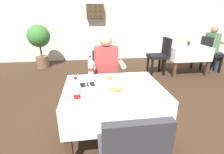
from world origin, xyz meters
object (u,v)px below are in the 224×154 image
at_px(plate_far_diner, 110,78).
at_px(main_dining_table, 113,99).
at_px(background_chair_right, 210,52).
at_px(beer_glass_left, 75,86).
at_px(potted_plant_corner, 39,40).
at_px(chair_far_diner_seat, 106,77).
at_px(background_dining_table, 186,53).
at_px(background_chair_left, 160,54).
at_px(cola_bottle_secondary, 91,67).
at_px(napkin_cutlery_set, 87,84).
at_px(plate_near_camera, 115,90).
at_px(background_patron, 213,47).
at_px(seated_diner_far, 106,70).
at_px(background_table_tumbler, 189,43).
at_px(wall_bottle_rack, 95,11).
at_px(cola_bottle_primary, 77,93).

bearing_deg(plate_far_diner, main_dining_table, -87.01).
bearing_deg(background_chair_right, beer_glass_left, -143.44).
distance_m(main_dining_table, beer_glass_left, 0.54).
bearing_deg(potted_plant_corner, chair_far_diner_seat, -56.47).
relative_size(background_dining_table, background_chair_left, 1.07).
bearing_deg(plate_far_diner, cola_bottle_secondary, 146.71).
height_order(chair_far_diner_seat, plate_far_diner, chair_far_diner_seat).
distance_m(plate_far_diner, napkin_cutlery_set, 0.32).
height_order(chair_far_diner_seat, plate_near_camera, chair_far_diner_seat).
bearing_deg(background_chair_left, background_dining_table, -0.00).
distance_m(cola_bottle_secondary, napkin_cutlery_set, 0.33).
bearing_deg(potted_plant_corner, background_patron, -11.80).
distance_m(seated_diner_far, plate_near_camera, 0.89).
bearing_deg(chair_far_diner_seat, main_dining_table, -90.00).
distance_m(background_chair_left, potted_plant_corner, 3.45).
bearing_deg(chair_far_diner_seat, potted_plant_corner, 123.53).
distance_m(cola_bottle_secondary, background_dining_table, 3.28).
xyz_separation_m(cola_bottle_secondary, background_table_tumbler, (2.66, 2.05, -0.07)).
relative_size(chair_far_diner_seat, seated_diner_far, 0.77).
height_order(cola_bottle_secondary, background_chair_left, cola_bottle_secondary).
bearing_deg(seated_diner_far, plate_near_camera, -90.11).
relative_size(napkin_cutlery_set, wall_bottle_rack, 0.35).
relative_size(main_dining_table, wall_bottle_rack, 2.02).
relative_size(beer_glass_left, background_chair_right, 0.22).
height_order(seated_diner_far, wall_bottle_rack, wall_bottle_rack).
xyz_separation_m(seated_diner_far, cola_bottle_primary, (-0.39, -1.10, 0.15)).
bearing_deg(main_dining_table, chair_far_diner_seat, 90.00).
distance_m(background_patron, background_table_tumbler, 0.71).
height_order(main_dining_table, wall_bottle_rack, wall_bottle_rack).
bearing_deg(napkin_cutlery_set, cola_bottle_secondary, 80.82).
bearing_deg(cola_bottle_primary, wall_bottle_rack, 85.12).
bearing_deg(background_table_tumbler, chair_far_diner_seat, -146.58).
bearing_deg(background_dining_table, cola_bottle_primary, -134.76).
xyz_separation_m(plate_near_camera, background_chair_left, (1.61, 2.53, -0.21)).
relative_size(background_chair_right, wall_bottle_rack, 1.73).
xyz_separation_m(plate_far_diner, background_dining_table, (2.35, 2.15, -0.19)).
bearing_deg(plate_near_camera, plate_far_diner, 91.56).
bearing_deg(seated_diner_far, chair_far_diner_seat, 89.93).
distance_m(main_dining_table, background_patron, 3.92).
height_order(plate_far_diner, wall_bottle_rack, wall_bottle_rack).
bearing_deg(background_chair_right, plate_near_camera, -140.43).
bearing_deg(background_dining_table, background_chair_right, 0.00).
bearing_deg(cola_bottle_primary, beer_glass_left, 98.99).
height_order(chair_far_diner_seat, cola_bottle_primary, cola_bottle_primary).
xyz_separation_m(main_dining_table, beer_glass_left, (-0.41, -0.19, 0.28)).
bearing_deg(background_table_tumbler, wall_bottle_rack, 145.92).
bearing_deg(seated_diner_far, background_chair_left, 45.61).
bearing_deg(seated_diner_far, cola_bottle_primary, -109.34).
xyz_separation_m(beer_glass_left, napkin_cutlery_set, (0.12, 0.28, -0.11)).
relative_size(chair_far_diner_seat, background_patron, 0.77).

